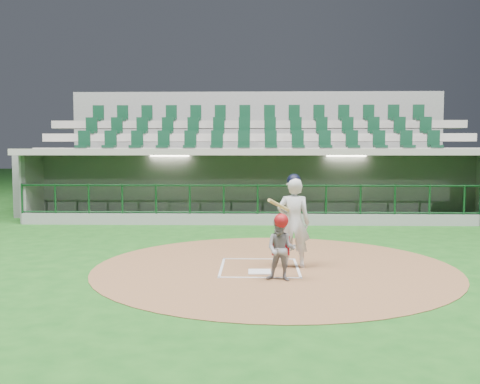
% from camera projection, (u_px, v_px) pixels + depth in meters
% --- Properties ---
extents(ground, '(120.00, 120.00, 0.00)m').
position_uv_depth(ground, '(259.00, 265.00, 10.91)').
color(ground, '#174D16').
rests_on(ground, ground).
extents(dirt_circle, '(7.20, 7.20, 0.01)m').
position_uv_depth(dirt_circle, '(274.00, 267.00, 10.70)').
color(dirt_circle, brown).
rests_on(dirt_circle, ground).
extents(home_plate, '(0.43, 0.43, 0.02)m').
position_uv_depth(home_plate, '(260.00, 272.00, 10.21)').
color(home_plate, white).
rests_on(home_plate, dirt_circle).
extents(batter_box_chalk, '(1.55, 1.80, 0.01)m').
position_uv_depth(batter_box_chalk, '(259.00, 267.00, 10.61)').
color(batter_box_chalk, silver).
rests_on(batter_box_chalk, ground).
extents(dugout_structure, '(16.40, 3.70, 3.00)m').
position_uv_depth(dugout_structure, '(259.00, 190.00, 18.65)').
color(dugout_structure, gray).
rests_on(dugout_structure, ground).
extents(seating_deck, '(17.00, 6.72, 5.15)m').
position_uv_depth(seating_deck, '(257.00, 173.00, 21.67)').
color(seating_deck, slate).
rests_on(seating_deck, ground).
extents(batter, '(0.88, 0.88, 1.87)m').
position_uv_depth(batter, '(294.00, 221.00, 10.60)').
color(batter, silver).
rests_on(batter, dirt_circle).
extents(catcher, '(0.64, 0.55, 1.21)m').
position_uv_depth(catcher, '(281.00, 247.00, 9.52)').
color(catcher, gray).
rests_on(catcher, dirt_circle).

